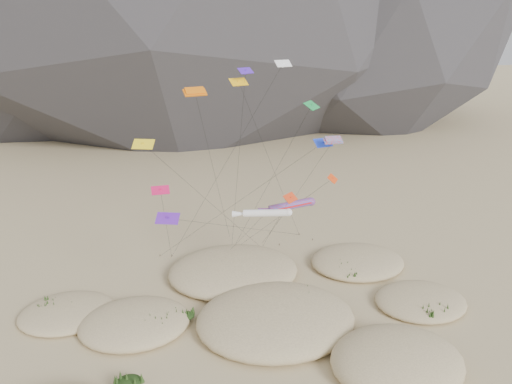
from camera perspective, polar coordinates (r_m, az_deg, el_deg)
ground at (r=52.55m, az=1.78°, el=-17.35°), size 500.00×500.00×0.00m
dunes at (r=54.89m, az=-0.07°, el=-14.62°), size 50.04×38.41×4.01m
dune_grass at (r=54.64m, az=0.36°, el=-14.63°), size 44.42×26.56×1.47m
kite_stakes at (r=71.84m, az=-1.43°, el=-6.31°), size 22.35×3.39×0.30m
rainbow_tube_kite at (r=58.93m, az=3.74°, el=-1.59°), size 7.07×12.42×11.09m
white_tube_kite at (r=57.49m, az=0.84°, el=-2.43°), size 6.72×10.68×10.69m
orange_parafoil at (r=54.77m, az=-6.92°, el=11.03°), size 7.06×14.53×24.31m
multi_parafoil at (r=55.53m, az=8.66°, el=5.65°), size 3.72×17.72×19.10m
delta_kites at (r=55.37m, az=-0.83°, el=4.93°), size 23.50×18.07×26.53m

